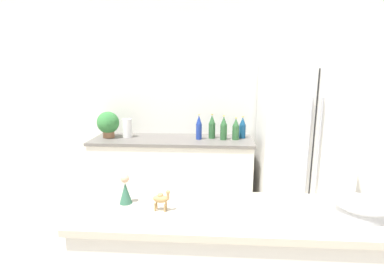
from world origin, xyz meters
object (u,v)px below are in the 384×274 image
Objects in this scene: back_bottle_4 at (199,127)px; camel_figurine at (161,198)px; refrigerator at (302,145)px; back_bottle_1 at (242,128)px; paper_towel_roll at (127,128)px; back_bottle_0 at (224,128)px; back_bottle_3 at (236,129)px; back_bottle_2 at (212,127)px; fruit_bowl at (362,208)px; wise_man_figurine_blue at (125,191)px; potted_plant at (108,123)px.

camel_figurine is (-0.09, -2.04, 0.01)m from back_bottle_4.
refrigerator is 6.76× the size of back_bottle_1.
paper_towel_roll is 0.76× the size of back_bottle_4.
refrigerator is 6.21× the size of back_bottle_0.
camel_figurine is (-0.60, -2.14, 0.03)m from back_bottle_1.
refrigerator is 2.03m from paper_towel_roll.
back_bottle_0 is at bearing -174.29° from back_bottle_3.
fruit_bowl is at bearing -70.55° from back_bottle_2.
refrigerator reaches higher than paper_towel_roll.
refrigerator is at bearing 57.60° from camel_figurine.
wise_man_figurine_blue is at bearing -106.39° from back_bottle_0.
back_bottle_4 is (0.86, -0.05, 0.03)m from paper_towel_roll.
potted_plant is at bearing 134.01° from fruit_bowl.
back_bottle_2 is (-0.36, -0.04, 0.01)m from back_bottle_1.
refrigerator is at bearing -7.61° from back_bottle_2.
back_bottle_4 is (-0.51, -0.10, 0.02)m from back_bottle_1.
fruit_bowl is at bearing -79.99° from back_bottle_1.
fruit_bowl is (0.37, -2.12, 0.00)m from back_bottle_1.
camel_figurine is 0.72× the size of wise_man_figurine_blue.
back_bottle_3 is at bearing -133.27° from back_bottle_1.
potted_plant reaches higher than paper_towel_roll.
back_bottle_0 is 1.79× the size of wise_man_figurine_blue.
camel_figurine is (-0.97, -0.02, 0.03)m from fruit_bowl.
back_bottle_2 is at bearing -173.81° from back_bottle_1.
back_bottle_2 is 2.55× the size of camel_figurine.
refrigerator is at bearing -2.40° from potted_plant.
back_bottle_1 is (0.22, 0.10, -0.01)m from back_bottle_0.
wise_man_figurine_blue is (-1.45, -1.89, 0.19)m from refrigerator.
back_bottle_4 reaches higher than wise_man_figurine_blue.
potted_plant reaches higher than back_bottle_0.
back_bottle_4 is at bearing 113.71° from fruit_bowl.
potted_plant is at bearing 178.82° from back_bottle_4.
back_bottle_0 reaches higher than paper_towel_roll.
back_bottle_2 is at bearing 1.90° from potted_plant.
back_bottle_0 is at bearing 79.55° from camel_figurine.
camel_figurine is at bearing -92.52° from back_bottle_4.
fruit_bowl is at bearing -49.80° from paper_towel_roll.
back_bottle_1 is 0.12m from back_bottle_3.
refrigerator is at bearing -15.00° from back_bottle_1.
back_bottle_2 is (1.01, 0.01, 0.03)m from paper_towel_roll.
back_bottle_1 is at bearing 2.87° from potted_plant.
potted_plant is at bearing 177.60° from refrigerator.
paper_towel_roll reaches higher than fruit_bowl.
camel_figurine is (-0.24, -2.10, 0.02)m from back_bottle_2.
back_bottle_1 reaches higher than camel_figurine.
potted_plant is 2.14m from wise_man_figurine_blue.
back_bottle_2 is 2.20m from fruit_bowl.
back_bottle_1 is at bearing 74.33° from camel_figurine.
back_bottle_4 is (-1.16, 0.07, 0.18)m from refrigerator.
back_bottle_3 is at bearing 75.90° from camel_figurine.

